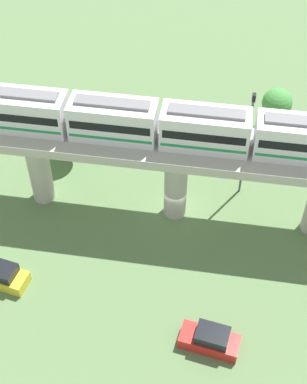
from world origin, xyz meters
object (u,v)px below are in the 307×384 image
(tree_near_viaduct, at_px, (277,103))
(tree_mid_lot, at_px, (63,128))
(train, at_px, (159,124))
(parked_car_yellow, at_px, (1,275))
(parked_car_red, at_px, (210,339))
(signal_post, at_px, (247,142))

(tree_near_viaduct, distance_m, tree_mid_lot, 20.79)
(train, height_order, tree_near_viaduct, train)
(parked_car_yellow, xyz_separation_m, parked_car_red, (2.92, 16.33, 0.00))
(parked_car_red, xyz_separation_m, tree_near_viaduct, (-25.15, 4.19, 2.20))
(tree_mid_lot, height_order, signal_post, signal_post)
(tree_mid_lot, bearing_deg, tree_near_viaduct, 111.83)
(tree_near_viaduct, height_order, tree_mid_lot, tree_mid_lot)
(train, xyz_separation_m, signal_post, (-3.40, 6.85, -3.70))
(parked_car_red, height_order, tree_near_viaduct, tree_near_viaduct)
(parked_car_red, bearing_deg, tree_near_viaduct, 179.09)
(parked_car_yellow, height_order, signal_post, signal_post)
(tree_mid_lot, bearing_deg, signal_post, 83.56)
(train, relative_size, parked_car_red, 6.21)
(train, height_order, signal_post, train)
(tree_mid_lot, relative_size, signal_post, 0.50)
(train, distance_m, parked_car_red, 16.00)
(parked_car_red, height_order, tree_mid_lot, tree_mid_lot)
(tree_near_viaduct, bearing_deg, signal_post, -16.72)
(parked_car_red, relative_size, tree_near_viaduct, 1.00)
(train, relative_size, tree_mid_lot, 5.13)
(tree_near_viaduct, xyz_separation_m, tree_mid_lot, (7.73, -19.29, 0.64))
(tree_mid_lot, bearing_deg, parked_car_red, 40.92)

